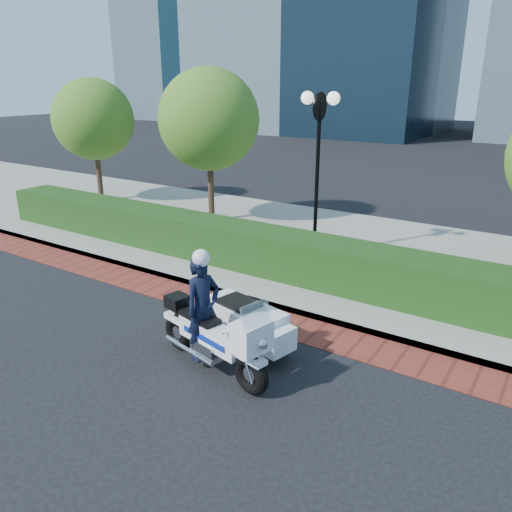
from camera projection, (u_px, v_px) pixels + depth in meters
The scene contains 8 objects.
ground at pixel (150, 325), 9.93m from camera, with size 120.00×120.00×0.00m, color black.
brick_strip at pixel (198, 299), 11.12m from camera, with size 60.00×1.00×0.01m, color maroon.
sidewalk at pixel (296, 244), 14.64m from camera, with size 60.00×8.00×0.15m, color gray.
hedge_main at pixel (250, 247), 12.56m from camera, with size 18.00×1.20×1.00m, color #123411.
lamppost at pixel (318, 150), 12.54m from camera, with size 1.02×0.70×4.21m.
tree_a at pixel (93, 119), 18.64m from camera, with size 3.00×3.00×4.58m.
tree_b at pixel (209, 120), 15.73m from camera, with size 3.20×3.20×4.89m.
police_motorcycle at pixel (225, 322), 8.49m from camera, with size 2.55×2.10×2.09m.
Camera 1 is at (6.65, -6.30, 4.60)m, focal length 35.00 mm.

